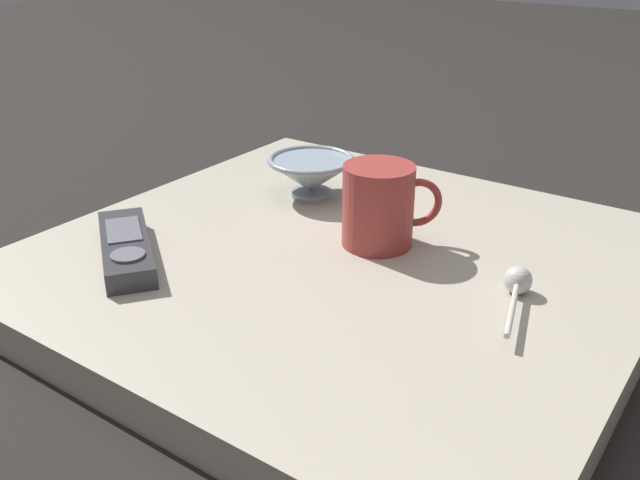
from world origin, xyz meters
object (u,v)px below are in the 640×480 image
at_px(teaspoon, 517,283).
at_px(coffee_mug, 380,206).
at_px(tv_remote_near, 126,247).
at_px(cereal_bowl, 311,174).

bearing_deg(teaspoon, coffee_mug, -98.45).
bearing_deg(coffee_mug, teaspoon, 81.55).
xyz_separation_m(coffee_mug, teaspoon, (0.03, 0.18, -0.03)).
bearing_deg(teaspoon, tv_remote_near, -66.62).
distance_m(cereal_bowl, tv_remote_near, 0.29).
distance_m(coffee_mug, tv_remote_near, 0.30).
bearing_deg(cereal_bowl, tv_remote_near, -12.09).
xyz_separation_m(coffee_mug, tv_remote_near, (0.20, -0.22, -0.04)).
bearing_deg(coffee_mug, cereal_bowl, -116.89).
bearing_deg(tv_remote_near, cereal_bowl, 167.91).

